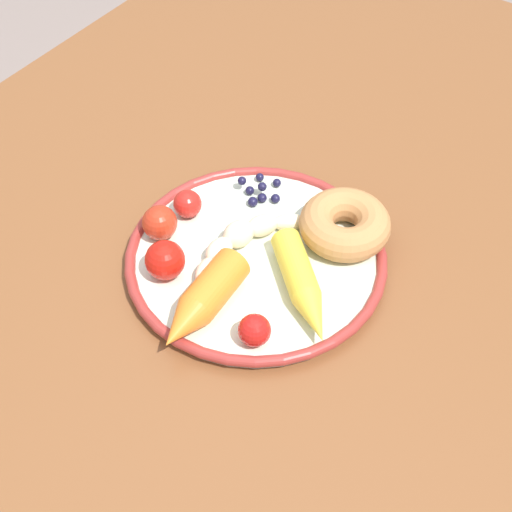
# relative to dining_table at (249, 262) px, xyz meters

# --- Properties ---
(ground_plane) EXTENTS (6.00, 6.00, 0.00)m
(ground_plane) POSITION_rel_dining_table_xyz_m (0.00, 0.00, -0.66)
(ground_plane) COLOR gray
(dining_table) EXTENTS (1.27, 0.88, 0.74)m
(dining_table) POSITION_rel_dining_table_xyz_m (0.00, 0.00, 0.00)
(dining_table) COLOR brown
(dining_table) RESTS_ON ground_plane
(plate) EXTENTS (0.29, 0.29, 0.02)m
(plate) POSITION_rel_dining_table_xyz_m (0.06, 0.05, 0.09)
(plate) COLOR silver
(plate) RESTS_ON dining_table
(banana) EXTENTS (0.15, 0.07, 0.03)m
(banana) POSITION_rel_dining_table_xyz_m (0.05, 0.03, 0.10)
(banana) COLOR #F6E5BB
(banana) RESTS_ON plate
(carrot_orange) EXTENTS (0.13, 0.05, 0.04)m
(carrot_orange) POSITION_rel_dining_table_xyz_m (0.15, 0.05, 0.11)
(carrot_orange) COLOR orange
(carrot_orange) RESTS_ON plate
(carrot_yellow) EXTENTS (0.12, 0.12, 0.03)m
(carrot_yellow) POSITION_rel_dining_table_xyz_m (0.08, 0.12, 0.11)
(carrot_yellow) COLOR yellow
(carrot_yellow) RESTS_ON plate
(donut) EXTENTS (0.11, 0.11, 0.04)m
(donut) POSITION_rel_dining_table_xyz_m (-0.02, 0.11, 0.11)
(donut) COLOR #BE8049
(donut) RESTS_ON plate
(blueberry_pile) EXTENTS (0.05, 0.05, 0.02)m
(blueberry_pile) POSITION_rel_dining_table_xyz_m (-0.03, -0.00, 0.10)
(blueberry_pile) COLOR #191638
(blueberry_pile) RESTS_ON plate
(tomato_near) EXTENTS (0.04, 0.04, 0.04)m
(tomato_near) POSITION_rel_dining_table_xyz_m (0.09, -0.06, 0.11)
(tomato_near) COLOR red
(tomato_near) RESTS_ON plate
(tomato_mid) EXTENTS (0.03, 0.03, 0.03)m
(tomato_mid) POSITION_rel_dining_table_xyz_m (0.15, 0.11, 0.11)
(tomato_mid) COLOR red
(tomato_mid) RESTS_ON plate
(tomato_far) EXTENTS (0.04, 0.04, 0.04)m
(tomato_far) POSITION_rel_dining_table_xyz_m (0.13, -0.02, 0.11)
(tomato_far) COLOR red
(tomato_far) RESTS_ON plate
(tomato_extra) EXTENTS (0.03, 0.03, 0.03)m
(tomato_extra) POSITION_rel_dining_table_xyz_m (0.05, -0.05, 0.11)
(tomato_extra) COLOR red
(tomato_extra) RESTS_ON plate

